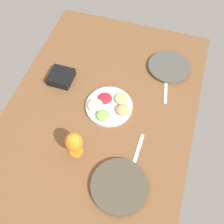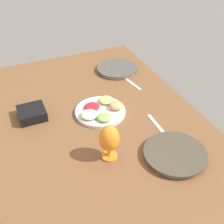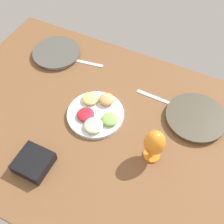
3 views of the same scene
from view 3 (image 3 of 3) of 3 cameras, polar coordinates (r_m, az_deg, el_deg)
ground_plane at (r=128.63cm, az=-1.03°, el=-3.78°), size 160.00×104.00×4.00cm
dinner_plate_left at (r=160.30cm, az=-11.10°, el=11.57°), size 25.76×25.76×2.32cm
dinner_plate_right at (r=134.09cm, az=16.49°, el=-1.08°), size 27.47×27.47×2.56cm
fruit_platter at (r=129.65cm, az=-3.20°, el=-0.21°), size 26.27×26.27×5.31cm
hurricane_glass_orange at (r=112.50cm, az=8.53°, el=-6.29°), size 8.69×8.69×16.90cm
square_bowl_black at (r=119.89cm, az=-15.54°, el=-9.69°), size 13.46×13.46×4.98cm
fork_by_left_plate at (r=153.90cm, az=-5.10°, el=9.88°), size 18.05×4.74×0.60cm
fork_by_right_plate at (r=138.74cm, az=8.52°, el=3.01°), size 18.04×2.29×0.60cm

